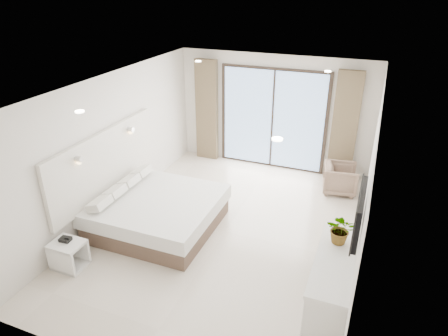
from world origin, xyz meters
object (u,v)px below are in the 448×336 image
at_px(bed, 157,212).
at_px(console_desk, 334,270).
at_px(nightstand, 69,255).
at_px(armchair, 340,177).

bearing_deg(bed, console_desk, -13.29).
height_order(nightstand, console_desk, console_desk).
relative_size(console_desk, armchair, 2.49).
distance_m(bed, armchair, 3.98).
distance_m(console_desk, armchair, 3.42).
distance_m(nightstand, armchair, 5.57).
bearing_deg(nightstand, bed, 64.86).
xyz_separation_m(nightstand, armchair, (3.71, 4.15, 0.11)).
distance_m(bed, nightstand, 1.69).
bearing_deg(bed, armchair, 41.29).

